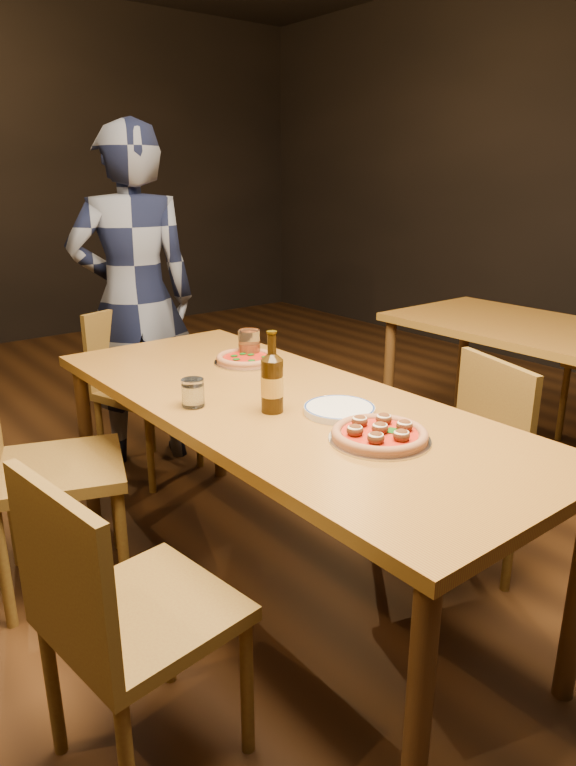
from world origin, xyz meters
TOP-DOWN VIEW (x-y plane):
  - ground at (0.00, 0.00)m, footprint 9.00×9.00m
  - room_shell at (0.00, 0.00)m, footprint 9.00×9.00m
  - table_main at (0.00, 0.00)m, footprint 0.80×2.00m
  - chair_main_nw at (-0.70, -0.36)m, footprint 0.46×0.46m
  - chair_main_sw at (-0.61, 0.51)m, footprint 0.58×0.58m
  - chair_main_e at (0.53, -0.32)m, footprint 0.51×0.51m
  - chair_end at (0.09, 1.21)m, footprint 0.52×0.52m
  - pizza_meatball at (0.01, -0.46)m, footprint 0.30×0.30m
  - pizza_margherita at (0.17, 0.44)m, footprint 0.26×0.26m
  - plate_stack at (0.07, -0.23)m, footprint 0.23×0.23m
  - beer_bottle at (-0.09, -0.08)m, footprint 0.07×0.07m
  - water_glass at (-0.27, 0.12)m, footprint 0.07×0.07m
  - amber_glass at (0.23, 0.50)m, footprint 0.09×0.09m
  - diner at (0.15, 1.40)m, footprint 0.73×0.60m

SIDE VIEW (x-z plane):
  - ground at x=0.00m, z-range 0.00..0.00m
  - chair_end at x=0.09m, z-range 0.00..0.88m
  - chair_main_e at x=0.53m, z-range 0.00..0.88m
  - chair_main_nw at x=-0.70m, z-range 0.00..0.89m
  - chair_main_sw at x=-0.61m, z-range 0.00..0.97m
  - table_main at x=0.00m, z-range 0.30..1.05m
  - plate_stack at x=0.07m, z-range 0.75..0.77m
  - pizza_margherita at x=0.17m, z-range 0.75..0.78m
  - pizza_meatball at x=0.01m, z-range 0.74..0.80m
  - water_glass at x=-0.27m, z-range 0.75..0.84m
  - amber_glass at x=0.23m, z-range 0.75..0.86m
  - beer_bottle at x=-0.09m, z-range 0.71..0.97m
  - diner at x=0.15m, z-range 0.00..1.73m
  - room_shell at x=0.00m, z-range -2.64..6.36m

